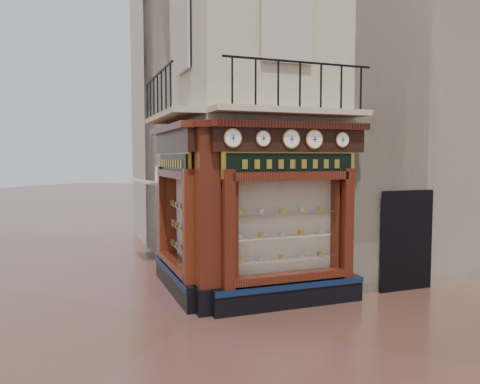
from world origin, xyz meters
The scene contains 16 objects.
ground centered at (0.00, 0.00, 0.00)m, with size 80.00×80.00×0.00m, color brown.
main_building centered at (0.00, 6.16, 6.00)m, with size 8.00×8.00×12.00m, color beige.
neighbour_left centered at (-2.47, 8.63, 5.50)m, with size 8.00×8.00×11.00m, color #BDB5A5.
neighbour_right centered at (2.47, 8.63, 5.50)m, with size 8.00×8.00×11.00m, color #BDB5A5.
shopfront_left centered at (-1.41, 1.57, 1.98)m, with size 2.86×2.86×3.98m.
shopfront_right centered at (1.41, 1.57, 1.98)m, with size 2.86×2.86×3.98m.
corner_pilaster centered at (0.00, 0.50, 1.95)m, with size 0.85×0.85×3.98m.
balcony centered at (0.00, 1.49, 4.22)m, with size 5.94×2.97×1.03m.
clock_a centered at (0.58, 0.48, 3.62)m, with size 0.31×0.31×0.39m.
clock_b centered at (1.05, 0.94, 3.62)m, with size 0.27×0.27×0.33m.
clock_c centered at (1.50, 1.39, 3.62)m, with size 0.32×0.32×0.40m.
clock_d centered at (1.88, 1.77, 3.62)m, with size 0.33×0.33×0.41m.
clock_e centered at (2.37, 2.26, 3.62)m, with size 0.27×0.27×0.34m.
awning centered at (-3.79, 3.58, 0.00)m, with size 1.31×0.78×0.08m, color silver, non-canonical shape.
signboard_left centered at (-1.46, 1.51, 3.10)m, with size 2.16×2.16×0.58m.
signboard_right centered at (1.46, 1.51, 3.10)m, with size 2.25×2.25×0.60m.
Camera 1 is at (4.59, -7.93, 3.22)m, focal length 35.00 mm.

